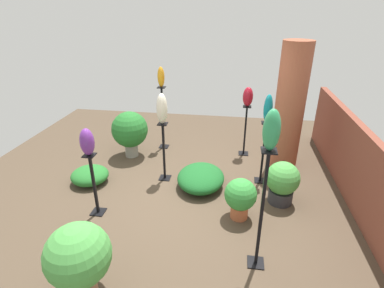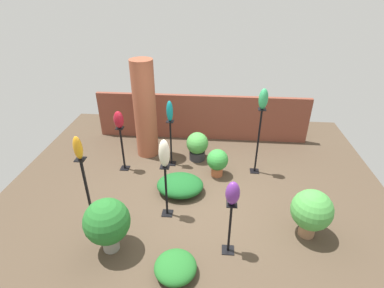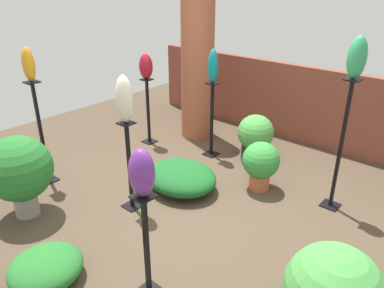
{
  "view_description": "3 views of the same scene",
  "coord_description": "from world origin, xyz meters",
  "px_view_note": "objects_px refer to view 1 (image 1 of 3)",
  "views": [
    {
      "loc": [
        4.11,
        0.77,
        2.87
      ],
      "look_at": [
        -0.17,
        0.12,
        0.86
      ],
      "focal_mm": 28.0,
      "sensor_mm": 36.0,
      "label": 1
    },
    {
      "loc": [
        0.37,
        -4.64,
        3.91
      ],
      "look_at": [
        -0.04,
        0.17,
        1.2
      ],
      "focal_mm": 28.0,
      "sensor_mm": 36.0,
      "label": 2
    },
    {
      "loc": [
        2.53,
        -2.78,
        2.52
      ],
      "look_at": [
        -0.08,
        0.22,
        0.71
      ],
      "focal_mm": 35.0,
      "sensor_mm": 36.0,
      "label": 3
    }
  ],
  "objects_px": {
    "pedestal_jade": "(261,216)",
    "art_vase_jade": "(272,130)",
    "art_vase_ivory": "(162,109)",
    "potted_plant_mid_right": "(282,181)",
    "pedestal_amber": "(163,121)",
    "brick_pillar": "(290,108)",
    "art_vase_amber": "(161,77)",
    "art_vase_teal": "(268,109)",
    "pedestal_teal": "(263,156)",
    "potted_plant_walkway_edge": "(130,130)",
    "potted_plant_front_right": "(240,196)",
    "art_vase_violet": "(87,142)",
    "pedestal_ruby": "(245,133)",
    "art_vase_ruby": "(248,97)",
    "pedestal_violet": "(95,188)",
    "potted_plant_back_center": "(78,257)",
    "pedestal_ivory": "(164,154)"
  },
  "relations": [
    {
      "from": "pedestal_amber",
      "to": "art_vase_jade",
      "type": "height_order",
      "value": "art_vase_jade"
    },
    {
      "from": "art_vase_amber",
      "to": "potted_plant_back_center",
      "type": "relative_size",
      "value": 0.46
    },
    {
      "from": "brick_pillar",
      "to": "art_vase_jade",
      "type": "relative_size",
      "value": 5.39
    },
    {
      "from": "pedestal_teal",
      "to": "art_vase_ivory",
      "type": "distance_m",
      "value": 1.9
    },
    {
      "from": "pedestal_amber",
      "to": "potted_plant_mid_right",
      "type": "bearing_deg",
      "value": 53.33
    },
    {
      "from": "art_vase_ivory",
      "to": "potted_plant_mid_right",
      "type": "height_order",
      "value": "art_vase_ivory"
    },
    {
      "from": "pedestal_teal",
      "to": "potted_plant_back_center",
      "type": "relative_size",
      "value": 1.26
    },
    {
      "from": "art_vase_teal",
      "to": "art_vase_ruby",
      "type": "height_order",
      "value": "art_vase_teal"
    },
    {
      "from": "art_vase_teal",
      "to": "potted_plant_mid_right",
      "type": "relative_size",
      "value": 0.68
    },
    {
      "from": "art_vase_violet",
      "to": "potted_plant_front_right",
      "type": "relative_size",
      "value": 0.62
    },
    {
      "from": "art_vase_violet",
      "to": "potted_plant_walkway_edge",
      "type": "relative_size",
      "value": 0.41
    },
    {
      "from": "pedestal_jade",
      "to": "art_vase_jade",
      "type": "height_order",
      "value": "art_vase_jade"
    },
    {
      "from": "pedestal_ivory",
      "to": "art_vase_amber",
      "type": "height_order",
      "value": "art_vase_amber"
    },
    {
      "from": "art_vase_jade",
      "to": "pedestal_violet",
      "type": "bearing_deg",
      "value": -105.56
    },
    {
      "from": "art_vase_jade",
      "to": "potted_plant_mid_right",
      "type": "height_order",
      "value": "art_vase_jade"
    },
    {
      "from": "pedestal_teal",
      "to": "art_vase_ruby",
      "type": "height_order",
      "value": "art_vase_ruby"
    },
    {
      "from": "pedestal_teal",
      "to": "potted_plant_walkway_edge",
      "type": "bearing_deg",
      "value": -103.31
    },
    {
      "from": "pedestal_jade",
      "to": "potted_plant_mid_right",
      "type": "bearing_deg",
      "value": 162.24
    },
    {
      "from": "pedestal_amber",
      "to": "brick_pillar",
      "type": "bearing_deg",
      "value": 79.22
    },
    {
      "from": "pedestal_ruby",
      "to": "art_vase_teal",
      "type": "distance_m",
      "value": 1.4
    },
    {
      "from": "art_vase_ivory",
      "to": "art_vase_jade",
      "type": "relative_size",
      "value": 1.19
    },
    {
      "from": "pedestal_jade",
      "to": "potted_plant_back_center",
      "type": "bearing_deg",
      "value": -69.26
    },
    {
      "from": "art_vase_amber",
      "to": "art_vase_ivory",
      "type": "bearing_deg",
      "value": 14.23
    },
    {
      "from": "pedestal_teal",
      "to": "pedestal_violet",
      "type": "height_order",
      "value": "pedestal_teal"
    },
    {
      "from": "pedestal_teal",
      "to": "potted_plant_walkway_edge",
      "type": "relative_size",
      "value": 1.17
    },
    {
      "from": "pedestal_jade",
      "to": "art_vase_violet",
      "type": "xyz_separation_m",
      "value": [
        -0.65,
        -2.33,
        0.46
      ]
    },
    {
      "from": "brick_pillar",
      "to": "art_vase_amber",
      "type": "xyz_separation_m",
      "value": [
        -0.47,
        -2.49,
        0.38
      ]
    },
    {
      "from": "potted_plant_back_center",
      "to": "potted_plant_mid_right",
      "type": "bearing_deg",
      "value": 131.85
    },
    {
      "from": "art_vase_teal",
      "to": "art_vase_jade",
      "type": "xyz_separation_m",
      "value": [
        1.94,
        -0.16,
        0.4
      ]
    },
    {
      "from": "art_vase_ivory",
      "to": "art_vase_amber",
      "type": "relative_size",
      "value": 1.27
    },
    {
      "from": "pedestal_ruby",
      "to": "art_vase_ruby",
      "type": "relative_size",
      "value": 2.74
    },
    {
      "from": "brick_pillar",
      "to": "art_vase_ivory",
      "type": "relative_size",
      "value": 4.53
    },
    {
      "from": "pedestal_teal",
      "to": "art_vase_teal",
      "type": "height_order",
      "value": "art_vase_teal"
    },
    {
      "from": "pedestal_teal",
      "to": "pedestal_amber",
      "type": "xyz_separation_m",
      "value": [
        -1.14,
        -2.04,
        0.11
      ]
    },
    {
      "from": "pedestal_teal",
      "to": "art_vase_jade",
      "type": "relative_size",
      "value": 2.57
    },
    {
      "from": "pedestal_teal",
      "to": "art_vase_ruby",
      "type": "distance_m",
      "value": 1.32
    },
    {
      "from": "potted_plant_walkway_edge",
      "to": "potted_plant_back_center",
      "type": "relative_size",
      "value": 1.07
    },
    {
      "from": "potted_plant_front_right",
      "to": "potted_plant_walkway_edge",
      "type": "height_order",
      "value": "potted_plant_walkway_edge"
    },
    {
      "from": "art_vase_jade",
      "to": "pedestal_ivory",
      "type": "bearing_deg",
      "value": -138.7
    },
    {
      "from": "art_vase_violet",
      "to": "potted_plant_walkway_edge",
      "type": "distance_m",
      "value": 2.0
    },
    {
      "from": "art_vase_ruby",
      "to": "potted_plant_front_right",
      "type": "xyz_separation_m",
      "value": [
        2.13,
        -0.08,
        -0.88
      ]
    },
    {
      "from": "pedestal_ruby",
      "to": "potted_plant_front_right",
      "type": "bearing_deg",
      "value": -2.05
    },
    {
      "from": "art_vase_amber",
      "to": "potted_plant_back_center",
      "type": "distance_m",
      "value": 3.92
    },
    {
      "from": "pedestal_violet",
      "to": "art_vase_teal",
      "type": "bearing_deg",
      "value": 117.38
    },
    {
      "from": "potted_plant_back_center",
      "to": "pedestal_violet",
      "type": "bearing_deg",
      "value": -160.8
    },
    {
      "from": "potted_plant_front_right",
      "to": "pedestal_teal",
      "type": "bearing_deg",
      "value": 161.13
    },
    {
      "from": "potted_plant_mid_right",
      "to": "potted_plant_front_right",
      "type": "bearing_deg",
      "value": -52.8
    },
    {
      "from": "potted_plant_walkway_edge",
      "to": "potted_plant_mid_right",
      "type": "height_order",
      "value": "potted_plant_walkway_edge"
    },
    {
      "from": "art_vase_teal",
      "to": "art_vase_amber",
      "type": "height_order",
      "value": "art_vase_amber"
    },
    {
      "from": "art_vase_teal",
      "to": "art_vase_jade",
      "type": "relative_size",
      "value": 1.09
    }
  ]
}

